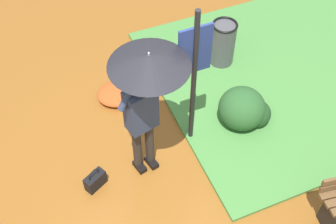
# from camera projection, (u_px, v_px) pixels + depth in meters

# --- Properties ---
(ground_plane) EXTENTS (18.00, 18.00, 0.00)m
(ground_plane) POSITION_uv_depth(u_px,v_px,m) (160.00, 171.00, 6.32)
(ground_plane) COLOR brown
(grass_verge) EXTENTS (4.80, 4.00, 0.05)m
(grass_verge) POSITION_uv_depth(u_px,v_px,m) (303.00, 70.00, 7.60)
(grass_verge) COLOR #47843D
(grass_verge) RESTS_ON ground_plane
(person_with_umbrella) EXTENTS (0.96, 0.96, 2.04)m
(person_with_umbrella) POSITION_uv_depth(u_px,v_px,m) (146.00, 86.00, 5.25)
(person_with_umbrella) COLOR #2D2823
(person_with_umbrella) RESTS_ON ground_plane
(info_sign_post) EXTENTS (0.44, 0.07, 2.30)m
(info_sign_post) POSITION_uv_depth(u_px,v_px,m) (194.00, 66.00, 5.62)
(info_sign_post) COLOR black
(info_sign_post) RESTS_ON ground_plane
(handbag) EXTENTS (0.33, 0.26, 0.37)m
(handbag) POSITION_uv_depth(u_px,v_px,m) (95.00, 180.00, 6.08)
(handbag) COLOR black
(handbag) RESTS_ON ground_plane
(trash_bin) EXTENTS (0.42, 0.42, 0.83)m
(trash_bin) POSITION_uv_depth(u_px,v_px,m) (223.00, 44.00, 7.43)
(trash_bin) COLOR #4C4C51
(trash_bin) RESTS_ON ground_plane
(shrub_cluster) EXTENTS (0.77, 0.70, 0.63)m
(shrub_cluster) POSITION_uv_depth(u_px,v_px,m) (245.00, 109.00, 6.68)
(shrub_cluster) COLOR #285628
(shrub_cluster) RESTS_ON ground_plane
(leaf_pile_near_person) EXTENTS (0.76, 0.61, 0.17)m
(leaf_pile_near_person) POSITION_uv_depth(u_px,v_px,m) (121.00, 92.00, 7.19)
(leaf_pile_near_person) COLOR #B74C1E
(leaf_pile_near_person) RESTS_ON ground_plane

